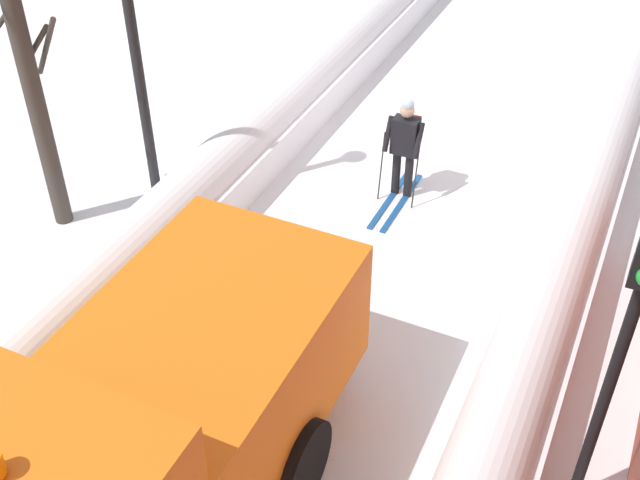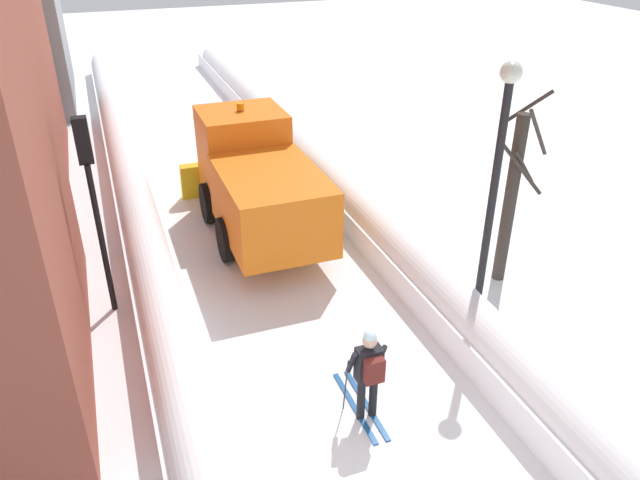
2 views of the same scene
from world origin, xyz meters
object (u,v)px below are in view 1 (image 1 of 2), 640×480
(plow_truck, at_px, (137,454))
(traffic_light_pole, at_px, (635,311))
(skier, at_px, (405,143))
(street_lamp, at_px, (129,14))
(bare_tree_near, at_px, (37,104))

(plow_truck, distance_m, traffic_light_pole, 4.72)
(plow_truck, bearing_deg, skier, -90.71)
(skier, height_order, street_lamp, street_lamp)
(skier, distance_m, traffic_light_pole, 6.49)
(skier, xyz_separation_m, bare_tree_near, (4.70, 2.98, 1.10))
(skier, relative_size, traffic_light_pole, 0.43)
(bare_tree_near, bearing_deg, traffic_light_pole, 167.28)
(traffic_light_pole, distance_m, street_lamp, 7.83)
(street_lamp, height_order, bare_tree_near, street_lamp)
(plow_truck, height_order, bare_tree_near, bare_tree_near)
(plow_truck, distance_m, bare_tree_near, 6.24)
(skier, height_order, traffic_light_pole, traffic_light_pole)
(skier, relative_size, bare_tree_near, 0.41)
(plow_truck, xyz_separation_m, street_lamp, (3.41, -5.09, 1.85))
(bare_tree_near, bearing_deg, plow_truck, 137.94)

